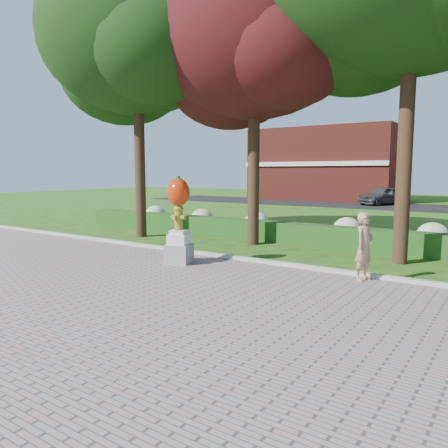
% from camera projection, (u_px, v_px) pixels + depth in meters
% --- Properties ---
extents(ground, '(100.00, 100.00, 0.00)m').
position_uv_depth(ground, '(199.00, 285.00, 10.81)').
color(ground, '#244B12').
rests_on(ground, ground).
extents(walkway, '(40.00, 14.00, 0.04)m').
position_uv_depth(walkway, '(56.00, 333.00, 7.53)').
color(walkway, gray).
rests_on(walkway, ground).
extents(curb, '(40.00, 0.18, 0.15)m').
position_uv_depth(curb, '(259.00, 261.00, 13.25)').
color(curb, '#ADADA5').
rests_on(curb, ground).
extents(lawn_hedge, '(24.00, 0.70, 0.80)m').
position_uv_depth(lawn_hedge, '(312.00, 235.00, 16.48)').
color(lawn_hedge, '#164E17').
rests_on(lawn_hedge, ground).
extents(hydrangea_row, '(20.10, 1.10, 0.99)m').
position_uv_depth(hydrangea_row, '(336.00, 229.00, 16.96)').
color(hydrangea_row, '#A6AD84').
rests_on(hydrangea_row, ground).
extents(street, '(50.00, 8.00, 0.02)m').
position_uv_depth(street, '(421.00, 208.00, 33.71)').
color(street, black).
rests_on(street, ground).
extents(building_left, '(14.00, 8.00, 7.00)m').
position_uv_depth(building_left, '(327.00, 164.00, 43.83)').
color(building_left, maroon).
rests_on(building_left, ground).
extents(tree_far_left, '(9.00, 7.68, 11.66)m').
position_uv_depth(tree_far_left, '(137.00, 45.00, 18.02)').
color(tree_far_left, black).
rests_on(tree_far_left, ground).
extents(tree_mid_left, '(8.25, 7.04, 10.69)m').
position_uv_depth(tree_mid_left, '(253.00, 48.00, 16.09)').
color(tree_mid_left, black).
rests_on(tree_mid_left, ground).
extents(hydrant_sculpture, '(0.89, 0.89, 2.62)m').
position_uv_depth(hydrant_sculpture, '(179.00, 217.00, 13.02)').
color(hydrant_sculpture, gray).
rests_on(hydrant_sculpture, walkway).
extents(woman, '(0.55, 0.71, 1.74)m').
position_uv_depth(woman, '(364.00, 247.00, 10.98)').
color(woman, tan).
rests_on(woman, walkway).
extents(parked_car, '(3.54, 4.91, 1.55)m').
position_uv_depth(parked_car, '(382.00, 195.00, 36.46)').
color(parked_car, '#414549').
rests_on(parked_car, street).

